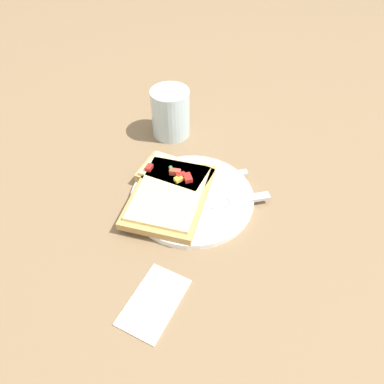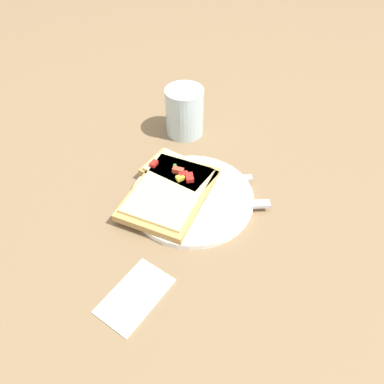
% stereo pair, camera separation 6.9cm
% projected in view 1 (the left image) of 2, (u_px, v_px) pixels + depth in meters
% --- Properties ---
extents(ground_plane, '(4.00, 4.00, 0.00)m').
position_uv_depth(ground_plane, '(192.00, 200.00, 0.71)').
color(ground_plane, '#7F6647').
extents(plate, '(0.23, 0.23, 0.01)m').
position_uv_depth(plate, '(192.00, 198.00, 0.70)').
color(plate, white).
rests_on(plate, ground).
extents(fork, '(0.15, 0.18, 0.01)m').
position_uv_depth(fork, '(188.00, 180.00, 0.72)').
color(fork, silver).
rests_on(fork, plate).
extents(knife, '(0.14, 0.17, 0.01)m').
position_uv_depth(knife, '(224.00, 202.00, 0.68)').
color(knife, silver).
rests_on(knife, plate).
extents(pizza_slice_main, '(0.21, 0.17, 0.03)m').
position_uv_depth(pizza_slice_main, '(170.00, 194.00, 0.69)').
color(pizza_slice_main, tan).
rests_on(pizza_slice_main, plate).
extents(pizza_slice_corner, '(0.09, 0.14, 0.03)m').
position_uv_depth(pizza_slice_corner, '(175.00, 174.00, 0.73)').
color(pizza_slice_corner, tan).
rests_on(pizza_slice_corner, plate).
extents(crumb_scatter, '(0.12, 0.08, 0.01)m').
position_uv_depth(crumb_scatter, '(180.00, 177.00, 0.73)').
color(crumb_scatter, '#A97D4E').
rests_on(crumb_scatter, plate).
extents(drinking_glass, '(0.08, 0.08, 0.11)m').
position_uv_depth(drinking_glass, '(171.00, 113.00, 0.81)').
color(drinking_glass, silver).
rests_on(drinking_glass, ground).
extents(napkin, '(0.11, 0.07, 0.01)m').
position_uv_depth(napkin, '(154.00, 302.00, 0.56)').
color(napkin, white).
rests_on(napkin, ground).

